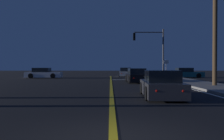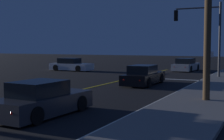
{
  "view_description": "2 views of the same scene",
  "coord_description": "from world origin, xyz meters",
  "px_view_note": "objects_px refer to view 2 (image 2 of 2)",
  "views": [
    {
      "loc": [
        -0.06,
        -4.68,
        1.53
      ],
      "look_at": [
        0.11,
        19.73,
        1.15
      ],
      "focal_mm": 37.91,
      "sensor_mm": 36.0,
      "label": 1
    },
    {
      "loc": [
        10.2,
        -2.72,
        2.66
      ],
      "look_at": [
        1.04,
        15.97,
        1.09
      ],
      "focal_mm": 51.96,
      "sensor_mm": 36.0,
      "label": 2
    }
  ],
  "objects_px": {
    "car_far_approaching_black": "(144,76)",
    "car_lead_oncoming_white": "(71,65)",
    "traffic_signal_near_right": "(203,28)",
    "street_sign_corner": "(209,61)",
    "car_distant_tail_charcoal": "(42,100)",
    "car_mid_block_silver": "(186,65)"
  },
  "relations": [
    {
      "from": "car_far_approaching_black",
      "to": "car_lead_oncoming_white",
      "type": "relative_size",
      "value": 1.02
    },
    {
      "from": "traffic_signal_near_right",
      "to": "street_sign_corner",
      "type": "relative_size",
      "value": 2.7
    },
    {
      "from": "traffic_signal_near_right",
      "to": "car_lead_oncoming_white",
      "type": "bearing_deg",
      "value": -6.58
    },
    {
      "from": "car_distant_tail_charcoal",
      "to": "traffic_signal_near_right",
      "type": "distance_m",
      "value": 18.05
    },
    {
      "from": "car_lead_oncoming_white",
      "to": "street_sign_corner",
      "type": "distance_m",
      "value": 15.66
    },
    {
      "from": "car_distant_tail_charcoal",
      "to": "car_lead_oncoming_white",
      "type": "bearing_deg",
      "value": 123.13
    },
    {
      "from": "car_mid_block_silver",
      "to": "traffic_signal_near_right",
      "type": "bearing_deg",
      "value": -63.46
    },
    {
      "from": "car_lead_oncoming_white",
      "to": "car_distant_tail_charcoal",
      "type": "relative_size",
      "value": 1.06
    },
    {
      "from": "car_far_approaching_black",
      "to": "car_distant_tail_charcoal",
      "type": "xyz_separation_m",
      "value": [
        0.02,
        -10.98,
        -0.0
      ]
    },
    {
      "from": "street_sign_corner",
      "to": "car_mid_block_silver",
      "type": "bearing_deg",
      "value": 112.56
    },
    {
      "from": "car_mid_block_silver",
      "to": "car_lead_oncoming_white",
      "type": "distance_m",
      "value": 12.16
    },
    {
      "from": "car_lead_oncoming_white",
      "to": "street_sign_corner",
      "type": "height_order",
      "value": "street_sign_corner"
    },
    {
      "from": "traffic_signal_near_right",
      "to": "car_distant_tail_charcoal",
      "type": "bearing_deg",
      "value": 81.21
    },
    {
      "from": "car_distant_tail_charcoal",
      "to": "car_far_approaching_black",
      "type": "bearing_deg",
      "value": 92.71
    },
    {
      "from": "car_mid_block_silver",
      "to": "traffic_signal_near_right",
      "type": "xyz_separation_m",
      "value": [
        2.94,
        -6.7,
        3.5
      ]
    },
    {
      "from": "car_far_approaching_black",
      "to": "street_sign_corner",
      "type": "distance_m",
      "value": 5.36
    },
    {
      "from": "car_distant_tail_charcoal",
      "to": "traffic_signal_near_right",
      "type": "relative_size",
      "value": 0.71
    },
    {
      "from": "car_far_approaching_black",
      "to": "car_distant_tail_charcoal",
      "type": "relative_size",
      "value": 1.08
    },
    {
      "from": "car_distant_tail_charcoal",
      "to": "street_sign_corner",
      "type": "height_order",
      "value": "street_sign_corner"
    },
    {
      "from": "car_far_approaching_black",
      "to": "car_lead_oncoming_white",
      "type": "bearing_deg",
      "value": 142.63
    },
    {
      "from": "street_sign_corner",
      "to": "traffic_signal_near_right",
      "type": "bearing_deg",
      "value": 109.76
    },
    {
      "from": "car_mid_block_silver",
      "to": "street_sign_corner",
      "type": "xyz_separation_m",
      "value": [
        3.95,
        -9.5,
        0.95
      ]
    }
  ]
}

